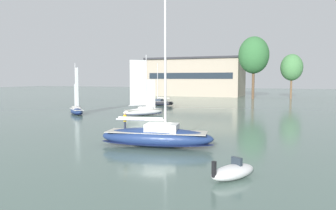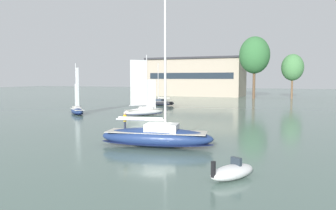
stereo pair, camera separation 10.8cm
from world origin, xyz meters
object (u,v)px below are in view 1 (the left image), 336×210
Objects in this scene: tree_shore_left at (254,55)px; sailboat_main at (157,136)px; motor_tender at (233,172)px; sailboat_moored_near_marina at (160,103)px; tree_shore_right at (292,67)px; sailboat_moored_outer_mooring at (77,110)px; sailboat_moored_far_slip at (143,110)px.

sailboat_main is at bearing -88.93° from tree_shore_left.
tree_shore_left is 90.98m from motor_tender.
tree_shore_left is 4.88× the size of motor_tender.
sailboat_moored_near_marina is 2.49× the size of motor_tender.
sailboat_main is 1.48× the size of sailboat_moored_near_marina.
tree_shore_right reaches higher than sailboat_moored_near_marina.
motor_tender is (8.79, -7.42, -0.56)m from sailboat_main.
sailboat_moored_near_marina is 1.10× the size of sailboat_moored_outer_mooring.
motor_tender is at bearing -90.81° from tree_shore_right.
motor_tender is (28.05, -52.69, -0.22)m from sailboat_moored_near_marina.
sailboat_main reaches higher than sailboat_moored_far_slip.
tree_shore_right reaches higher than sailboat_moored_outer_mooring.
tree_shore_left is at bearing 96.59° from motor_tender.
sailboat_moored_near_marina is at bearing -125.59° from tree_shore_right.
tree_shore_left reaches higher than sailboat_main.
tree_shore_right is 74.89m from sailboat_moored_outer_mooring.
sailboat_moored_outer_mooring is 2.27× the size of motor_tender.
tree_shore_right reaches higher than sailboat_moored_far_slip.
sailboat_main reaches higher than sailboat_moored_near_marina.
sailboat_moored_outer_mooring is at bearing -167.34° from sailboat_moored_far_slip.
tree_shore_left reaches higher than sailboat_moored_far_slip.
tree_shore_left is 60.53m from sailboat_moored_far_slip.
motor_tender is at bearing -54.98° from sailboat_moored_far_slip.
sailboat_moored_near_marina is at bearing -115.81° from tree_shore_left.
sailboat_moored_near_marina is at bearing 74.83° from sailboat_moored_outer_mooring.
sailboat_moored_far_slip is at bearing -74.24° from sailboat_moored_near_marina.
sailboat_main reaches higher than motor_tender.
tree_shore_left reaches higher than sailboat_moored_outer_mooring.
sailboat_moored_far_slip is at bearing 118.89° from sailboat_main.
tree_shore_right is at bearing 89.19° from motor_tender.
tree_shore_left is at bearing 68.22° from sailboat_moored_outer_mooring.
motor_tender is at bearing -39.69° from sailboat_moored_outer_mooring.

